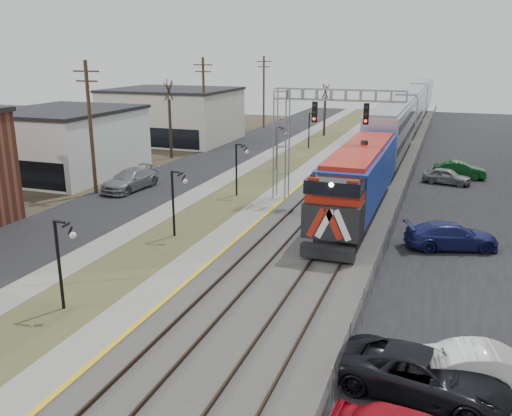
% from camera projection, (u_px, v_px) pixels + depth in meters
% --- Properties ---
extents(street_west, '(7.00, 120.00, 0.04)m').
position_uv_depth(street_west, '(189.00, 170.00, 49.95)').
color(street_west, black).
rests_on(street_west, ground).
extents(sidewalk, '(2.00, 120.00, 0.08)m').
position_uv_depth(sidewalk, '(234.00, 174.00, 48.49)').
color(sidewalk, gray).
rests_on(sidewalk, ground).
extents(grass_median, '(4.00, 120.00, 0.06)m').
position_uv_depth(grass_median, '(266.00, 176.00, 47.52)').
color(grass_median, '#444C28').
rests_on(grass_median, ground).
extents(platform, '(2.00, 120.00, 0.24)m').
position_uv_depth(platform, '(299.00, 178.00, 46.53)').
color(platform, gray).
rests_on(platform, ground).
extents(ballast_bed, '(8.00, 120.00, 0.20)m').
position_uv_depth(ballast_bed, '(357.00, 183.00, 44.92)').
color(ballast_bed, '#595651').
rests_on(ballast_bed, ground).
extents(platform_edge, '(0.24, 120.00, 0.01)m').
position_uv_depth(platform_edge, '(309.00, 177.00, 46.21)').
color(platform_edge, gold).
rests_on(platform_edge, platform).
extents(track_near, '(1.58, 120.00, 0.15)m').
position_uv_depth(track_near, '(334.00, 179.00, 45.51)').
color(track_near, '#2D2119').
rests_on(track_near, ballast_bed).
extents(track_far, '(1.58, 120.00, 0.15)m').
position_uv_depth(track_far, '(376.00, 182.00, 44.38)').
color(track_far, '#2D2119').
rests_on(track_far, ballast_bed).
extents(train, '(3.00, 85.85, 5.33)m').
position_uv_depth(train, '(406.00, 115.00, 67.27)').
color(train, '#1537AE').
rests_on(train, ground).
extents(signal_gantry, '(9.00, 1.07, 8.15)m').
position_uv_depth(signal_gantry, '(305.00, 126.00, 37.95)').
color(signal_gantry, gray).
rests_on(signal_gantry, ground).
extents(lampposts, '(0.14, 62.14, 4.00)m').
position_uv_depth(lampposts, '(175.00, 203.00, 31.86)').
color(lampposts, black).
rests_on(lampposts, ground).
extents(utility_poles, '(0.28, 80.28, 10.00)m').
position_uv_depth(utility_poles, '(91.00, 129.00, 40.49)').
color(utility_poles, '#4C3823').
rests_on(utility_poles, ground).
extents(fence, '(0.04, 120.00, 1.60)m').
position_uv_depth(fence, '(410.00, 178.00, 43.36)').
color(fence, gray).
rests_on(fence, ground).
extents(buildings_west, '(14.00, 67.00, 7.00)m').
position_uv_depth(buildings_west, '(17.00, 152.00, 42.43)').
color(buildings_west, beige).
rests_on(buildings_west, ground).
extents(bare_trees, '(12.30, 42.30, 5.95)m').
position_uv_depth(bare_trees, '(195.00, 135.00, 53.12)').
color(bare_trees, '#382D23').
rests_on(bare_trees, ground).
extents(car_lot_b, '(4.52, 2.40, 1.42)m').
position_uv_depth(car_lot_b, '(492.00, 369.00, 17.51)').
color(car_lot_b, white).
rests_on(car_lot_b, ground).
extents(car_lot_c, '(5.63, 3.17, 1.49)m').
position_uv_depth(car_lot_c, '(422.00, 375.00, 17.14)').
color(car_lot_c, black).
rests_on(car_lot_c, ground).
extents(car_lot_d, '(5.44, 3.53, 1.47)m').
position_uv_depth(car_lot_d, '(451.00, 236.00, 30.00)').
color(car_lot_d, navy).
rests_on(car_lot_d, ground).
extents(car_lot_e, '(4.06, 2.29, 1.31)m').
position_uv_depth(car_lot_e, '(447.00, 177.00, 44.64)').
color(car_lot_e, gray).
rests_on(car_lot_e, ground).
extents(car_lot_f, '(4.42, 1.75, 1.43)m').
position_uv_depth(car_lot_f, '(459.00, 170.00, 46.67)').
color(car_lot_f, '#0D4318').
rests_on(car_lot_f, ground).
extents(car_street_b, '(2.74, 5.74, 1.61)m').
position_uv_depth(car_street_b, '(130.00, 180.00, 42.74)').
color(car_street_b, gray).
rests_on(car_street_b, ground).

